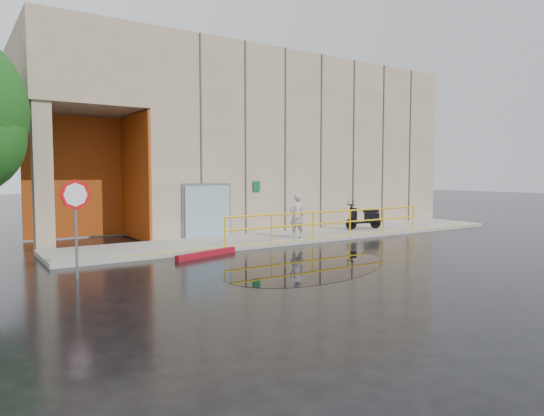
# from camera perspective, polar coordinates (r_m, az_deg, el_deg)

# --- Properties ---
(ground) EXTENTS (120.00, 120.00, 0.00)m
(ground) POSITION_cam_1_polar(r_m,az_deg,el_deg) (14.16, 2.31, -6.60)
(ground) COLOR black
(ground) RESTS_ON ground
(sidewalk) EXTENTS (20.00, 3.00, 0.15)m
(sidewalk) POSITION_cam_1_polar(r_m,az_deg,el_deg) (20.08, 4.00, -3.25)
(sidewalk) COLOR gray
(sidewalk) RESTS_ON ground
(building) EXTENTS (20.00, 10.17, 8.00)m
(building) POSITION_cam_1_polar(r_m,az_deg,el_deg) (25.96, -2.85, 7.53)
(building) COLOR gray
(building) RESTS_ON ground
(guardrail) EXTENTS (9.56, 0.06, 1.03)m
(guardrail) POSITION_cam_1_polar(r_m,az_deg,el_deg) (19.13, 7.08, -1.81)
(guardrail) COLOR yellow
(guardrail) RESTS_ON sidewalk
(person) EXTENTS (0.66, 0.46, 1.73)m
(person) POSITION_cam_1_polar(r_m,az_deg,el_deg) (18.56, 2.94, -0.91)
(person) COLOR #A6A7AB
(person) RESTS_ON sidewalk
(scooter) EXTENTS (1.81, 0.91, 1.37)m
(scooter) POSITION_cam_1_polar(r_m,az_deg,el_deg) (22.03, 10.78, -0.41)
(scooter) COLOR black
(scooter) RESTS_ON sidewalk
(stop_sign) EXTENTS (0.74, 0.17, 2.47)m
(stop_sign) POSITION_cam_1_polar(r_m,az_deg,el_deg) (12.83, -22.10, 0.17)
(stop_sign) COLOR slate
(stop_sign) RESTS_ON ground
(red_curb) EXTENTS (2.35, 0.85, 0.18)m
(red_curb) POSITION_cam_1_polar(r_m,az_deg,el_deg) (15.51, -7.70, -5.37)
(red_curb) COLOR maroon
(red_curb) RESTS_ON ground
(puddle) EXTENTS (7.16, 5.91, 0.01)m
(puddle) POSITION_cam_1_polar(r_m,az_deg,el_deg) (13.94, 4.12, -6.77)
(puddle) COLOR black
(puddle) RESTS_ON ground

